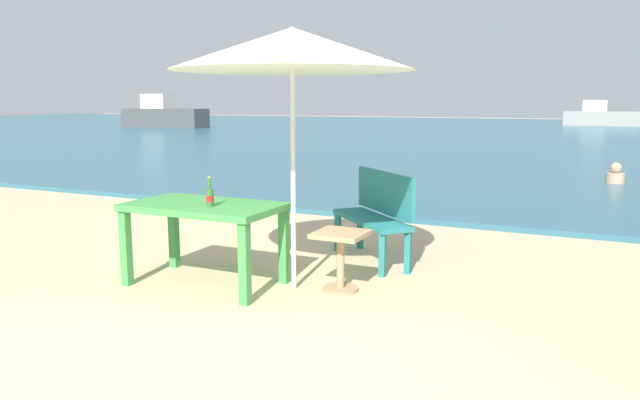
% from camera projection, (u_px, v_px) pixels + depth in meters
% --- Properties ---
extents(ground_plane, '(120.00, 120.00, 0.00)m').
position_uv_depth(ground_plane, '(186.00, 366.00, 3.84)').
color(ground_plane, '#C6B287').
extents(sea_water, '(120.00, 50.00, 0.08)m').
position_uv_depth(sea_water, '(553.00, 134.00, 30.60)').
color(sea_water, '#2D6075').
rests_on(sea_water, ground_plane).
extents(picnic_table_green, '(1.40, 0.80, 0.76)m').
position_uv_depth(picnic_table_green, '(204.00, 215.00, 5.46)').
color(picnic_table_green, '#3D8C42').
rests_on(picnic_table_green, ground_plane).
extents(beer_bottle_amber, '(0.07, 0.07, 0.26)m').
position_uv_depth(beer_bottle_amber, '(210.00, 196.00, 5.28)').
color(beer_bottle_amber, '#2D662D').
rests_on(beer_bottle_amber, picnic_table_green).
extents(patio_umbrella, '(2.10, 2.10, 2.30)m').
position_uv_depth(patio_umbrella, '(292.00, 49.00, 5.08)').
color(patio_umbrella, silver).
rests_on(patio_umbrella, ground_plane).
extents(side_table_wood, '(0.44, 0.44, 0.54)m').
position_uv_depth(side_table_wood, '(341.00, 252.00, 5.31)').
color(side_table_wood, tan).
rests_on(side_table_wood, ground_plane).
extents(bench_teal_center, '(1.12, 1.09, 0.95)m').
position_uv_depth(bench_teal_center, '(377.00, 211.00, 6.28)').
color(bench_teal_center, '#237275').
rests_on(bench_teal_center, ground_plane).
extents(swimmer_person, '(0.34, 0.34, 0.41)m').
position_uv_depth(swimmer_person, '(616.00, 175.00, 11.79)').
color(swimmer_person, tan).
rests_on(swimmer_person, sea_water).
extents(boat_ferry, '(4.59, 1.25, 1.67)m').
position_uv_depth(boat_ferry, '(600.00, 117.00, 39.27)').
color(boat_ferry, gray).
rests_on(boat_ferry, sea_water).
extents(boat_tanker, '(5.61, 1.53, 2.04)m').
position_uv_depth(boat_tanker, '(164.00, 115.00, 36.83)').
color(boat_tanker, '#4C4C4C').
rests_on(boat_tanker, sea_water).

